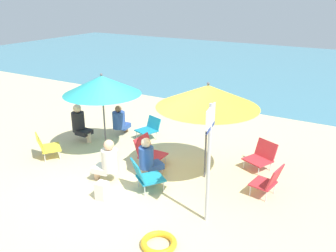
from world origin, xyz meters
TOP-DOWN VIEW (x-y plane):
  - ground_plane at (0.00, 0.00)m, footprint 40.00×40.00m
  - sea_water at (0.00, 13.56)m, footprint 40.00×16.00m
  - umbrella_teal at (-1.33, 0.73)m, footprint 1.82×1.82m
  - umbrella_yellow at (1.28, 0.84)m, footprint 2.07×2.07m
  - beach_chair_a at (0.49, -0.26)m, footprint 0.73×0.75m
  - beach_chair_b at (-0.10, 0.76)m, footprint 0.59×0.55m
  - beach_chair_c at (-0.91, 2.03)m, footprint 0.63×0.68m
  - beach_chair_d at (2.17, 1.86)m, footprint 0.72×0.74m
  - beach_chair_e at (2.65, 0.74)m, footprint 0.57×0.54m
  - beach_chair_f at (-2.36, -0.20)m, footprint 0.75×0.74m
  - person_a at (0.21, 0.28)m, footprint 0.47×0.55m
  - person_b at (-0.37, -0.34)m, footprint 0.57×0.39m
  - person_c at (-2.42, 1.01)m, footprint 0.57×0.34m
  - person_d at (-1.75, 1.84)m, footprint 0.38×0.57m
  - warning_sign at (1.96, -0.55)m, footprint 0.12×0.52m
  - swim_ring at (1.60, -1.54)m, footprint 0.57×0.57m
  - beach_bag at (-0.05, -0.93)m, footprint 0.23×0.23m

SIDE VIEW (x-z plane):
  - ground_plane at x=0.00m, z-range 0.00..0.00m
  - sea_water at x=0.00m, z-range 0.00..0.01m
  - swim_ring at x=1.60m, z-range 0.00..0.10m
  - beach_bag at x=-0.05m, z-range 0.00..0.35m
  - beach_chair_d at x=2.17m, z-range 0.00..0.61m
  - beach_chair_c at x=-0.91m, z-range 0.03..0.60m
  - beach_chair_f at x=-2.36m, z-range 0.02..0.62m
  - beach_chair_b at x=-0.10m, z-range 0.00..0.65m
  - beach_chair_a at x=0.49m, z-range 0.01..0.67m
  - beach_chair_e at x=2.65m, z-range 0.01..0.69m
  - person_d at x=-1.75m, z-range -0.01..0.85m
  - person_a at x=0.21m, z-range -0.02..0.87m
  - person_b at x=-0.37m, z-range 0.01..0.95m
  - person_c at x=-2.42m, z-range 0.00..0.99m
  - warning_sign at x=1.96m, z-range 0.34..2.45m
  - umbrella_teal at x=-1.33m, z-range 0.72..2.70m
  - umbrella_yellow at x=1.28m, z-range 0.75..2.83m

